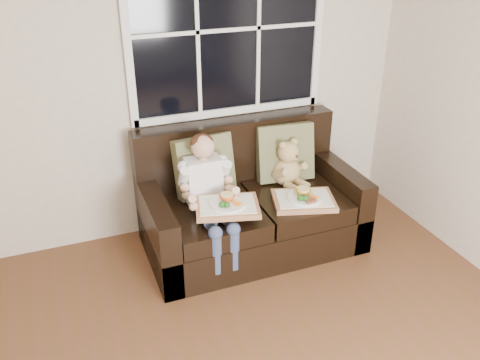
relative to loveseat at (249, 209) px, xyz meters
name	(u,v)px	position (x,y,z in m)	size (l,w,h in m)	color
room_walls	(276,203)	(-0.74, -2.02, 1.28)	(4.52, 5.02, 2.71)	#B8A898
window_back	(228,30)	(0.00, 0.46, 1.34)	(1.62, 0.04, 1.37)	black
loveseat	(249,209)	(0.00, 0.00, 0.00)	(1.70, 0.92, 0.96)	black
pillow_left	(204,166)	(-0.32, 0.15, 0.38)	(0.50, 0.28, 0.48)	brown
pillow_right	(285,152)	(0.38, 0.15, 0.38)	(0.49, 0.27, 0.49)	brown
child	(208,186)	(-0.38, -0.12, 0.34)	(0.39, 0.60, 0.88)	silver
teddy_bear	(287,166)	(0.35, 0.04, 0.30)	(0.28, 0.33, 0.41)	tan
tray_left	(227,205)	(-0.30, -0.32, 0.27)	(0.53, 0.45, 0.10)	#AD704E
tray_right	(304,199)	(0.33, -0.29, 0.17)	(0.55, 0.47, 0.11)	#AD704E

